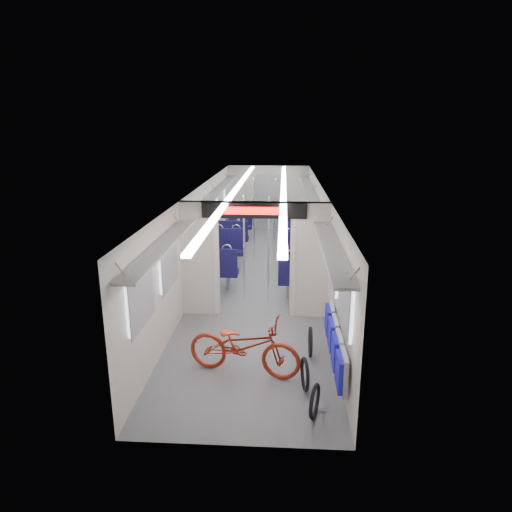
{
  "coord_description": "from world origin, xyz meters",
  "views": [
    {
      "loc": [
        0.55,
        -10.61,
        3.72
      ],
      "look_at": [
        0.02,
        -1.9,
        1.2
      ],
      "focal_mm": 32.0,
      "sensor_mm": 36.0,
      "label": 1
    }
  ],
  "objects_px": {
    "flip_bench": "(335,343)",
    "bike_hoop_b": "(305,376)",
    "stanchion_far_left": "(254,220)",
    "bike_hoop_c": "(310,343)",
    "bike_hoop_a": "(315,403)",
    "seat_bay_near_right": "(298,262)",
    "stanchion_near_left": "(244,249)",
    "seat_bay_far_right": "(295,230)",
    "bicycle": "(244,346)",
    "stanchion_near_right": "(268,251)",
    "seat_bay_near_left": "(223,256)",
    "stanchion_far_right": "(275,220)",
    "seat_bay_far_left": "(236,228)"
  },
  "relations": [
    {
      "from": "stanchion_far_left",
      "to": "stanchion_far_right",
      "type": "xyz_separation_m",
      "value": [
        0.58,
        -0.03,
        0.0
      ]
    },
    {
      "from": "seat_bay_far_right",
      "to": "bicycle",
      "type": "bearing_deg",
      "value": -97.15
    },
    {
      "from": "seat_bay_near_left",
      "to": "bicycle",
      "type": "bearing_deg",
      "value": -78.69
    },
    {
      "from": "bike_hoop_a",
      "to": "seat_bay_near_left",
      "type": "xyz_separation_m",
      "value": [
        -1.94,
        5.65,
        0.35
      ]
    },
    {
      "from": "flip_bench",
      "to": "bike_hoop_b",
      "type": "height_order",
      "value": "flip_bench"
    },
    {
      "from": "flip_bench",
      "to": "stanchion_near_left",
      "type": "relative_size",
      "value": 0.92
    },
    {
      "from": "bike_hoop_c",
      "to": "seat_bay_far_right",
      "type": "bearing_deg",
      "value": 90.82
    },
    {
      "from": "seat_bay_far_right",
      "to": "stanchion_near_right",
      "type": "relative_size",
      "value": 0.98
    },
    {
      "from": "bicycle",
      "to": "stanchion_near_right",
      "type": "distance_m",
      "value": 3.04
    },
    {
      "from": "stanchion_far_right",
      "to": "stanchion_far_left",
      "type": "bearing_deg",
      "value": 177.46
    },
    {
      "from": "flip_bench",
      "to": "bike_hoop_a",
      "type": "xyz_separation_m",
      "value": [
        -0.35,
        -1.0,
        -0.37
      ]
    },
    {
      "from": "bike_hoop_c",
      "to": "seat_bay_near_right",
      "type": "xyz_separation_m",
      "value": [
        -0.1,
        3.54,
        0.33
      ]
    },
    {
      "from": "bike_hoop_a",
      "to": "seat_bay_near_left",
      "type": "height_order",
      "value": "seat_bay_near_left"
    },
    {
      "from": "stanchion_far_left",
      "to": "bike_hoop_c",
      "type": "bearing_deg",
      "value": -77.03
    },
    {
      "from": "stanchion_far_left",
      "to": "stanchion_near_right",
      "type": "bearing_deg",
      "value": -81.07
    },
    {
      "from": "bike_hoop_a",
      "to": "stanchion_near_left",
      "type": "distance_m",
      "value": 4.48
    },
    {
      "from": "seat_bay_near_right",
      "to": "bicycle",
      "type": "bearing_deg",
      "value": -102.91
    },
    {
      "from": "bike_hoop_a",
      "to": "seat_bay_near_left",
      "type": "relative_size",
      "value": 0.22
    },
    {
      "from": "stanchion_near_left",
      "to": "stanchion_near_right",
      "type": "height_order",
      "value": "same"
    },
    {
      "from": "bike_hoop_a",
      "to": "stanchion_far_right",
      "type": "distance_m",
      "value": 7.37
    },
    {
      "from": "bicycle",
      "to": "stanchion_near_right",
      "type": "xyz_separation_m",
      "value": [
        0.27,
        2.95,
        0.68
      ]
    },
    {
      "from": "stanchion_far_left",
      "to": "stanchion_far_right",
      "type": "distance_m",
      "value": 0.59
    },
    {
      "from": "bike_hoop_a",
      "to": "seat_bay_near_right",
      "type": "relative_size",
      "value": 0.21
    },
    {
      "from": "seat_bay_near_left",
      "to": "stanchion_far_right",
      "type": "bearing_deg",
      "value": 52.34
    },
    {
      "from": "bike_hoop_b",
      "to": "stanchion_far_left",
      "type": "relative_size",
      "value": 0.22
    },
    {
      "from": "seat_bay_near_right",
      "to": "stanchion_near_left",
      "type": "height_order",
      "value": "stanchion_near_left"
    },
    {
      "from": "bike_hoop_b",
      "to": "stanchion_far_left",
      "type": "height_order",
      "value": "stanchion_far_left"
    },
    {
      "from": "seat_bay_far_left",
      "to": "seat_bay_near_left",
      "type": "bearing_deg",
      "value": -90.0
    },
    {
      "from": "seat_bay_far_right",
      "to": "stanchion_near_right",
      "type": "bearing_deg",
      "value": -98.37
    },
    {
      "from": "bike_hoop_c",
      "to": "seat_bay_far_left",
      "type": "relative_size",
      "value": 0.25
    },
    {
      "from": "bike_hoop_a",
      "to": "stanchion_far_right",
      "type": "height_order",
      "value": "stanchion_far_right"
    },
    {
      "from": "seat_bay_far_left",
      "to": "seat_bay_far_right",
      "type": "distance_m",
      "value": 1.89
    },
    {
      "from": "bike_hoop_b",
      "to": "stanchion_near_right",
      "type": "relative_size",
      "value": 0.22
    },
    {
      "from": "bicycle",
      "to": "seat_bay_far_left",
      "type": "distance_m",
      "value": 7.9
    },
    {
      "from": "stanchion_near_right",
      "to": "bicycle",
      "type": "bearing_deg",
      "value": -95.21
    },
    {
      "from": "stanchion_far_right",
      "to": "bicycle",
      "type": "bearing_deg",
      "value": -93.08
    },
    {
      "from": "stanchion_near_right",
      "to": "seat_bay_far_left",
      "type": "bearing_deg",
      "value": 103.65
    },
    {
      "from": "seat_bay_near_left",
      "to": "stanchion_far_right",
      "type": "height_order",
      "value": "stanchion_far_right"
    },
    {
      "from": "seat_bay_far_right",
      "to": "stanchion_near_left",
      "type": "relative_size",
      "value": 0.98
    },
    {
      "from": "bike_hoop_a",
      "to": "bike_hoop_b",
      "type": "xyz_separation_m",
      "value": [
        -0.1,
        0.64,
        0.01
      ]
    },
    {
      "from": "bicycle",
      "to": "bike_hoop_b",
      "type": "distance_m",
      "value": 1.03
    },
    {
      "from": "bike_hoop_b",
      "to": "seat_bay_near_right",
      "type": "relative_size",
      "value": 0.23
    },
    {
      "from": "flip_bench",
      "to": "seat_bay_near_right",
      "type": "relative_size",
      "value": 0.95
    },
    {
      "from": "bike_hoop_b",
      "to": "seat_bay_far_right",
      "type": "height_order",
      "value": "seat_bay_far_right"
    },
    {
      "from": "bike_hoop_b",
      "to": "stanchion_near_right",
      "type": "height_order",
      "value": "stanchion_near_right"
    },
    {
      "from": "bike_hoop_b",
      "to": "stanchion_far_left",
      "type": "distance_m",
      "value": 6.83
    },
    {
      "from": "flip_bench",
      "to": "seat_bay_far_right",
      "type": "height_order",
      "value": "seat_bay_far_right"
    },
    {
      "from": "seat_bay_far_left",
      "to": "stanchion_far_right",
      "type": "bearing_deg",
      "value": -52.22
    },
    {
      "from": "seat_bay_near_right",
      "to": "seat_bay_far_left",
      "type": "relative_size",
      "value": 1.09
    },
    {
      "from": "flip_bench",
      "to": "seat_bay_near_right",
      "type": "height_order",
      "value": "seat_bay_near_right"
    }
  ]
}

